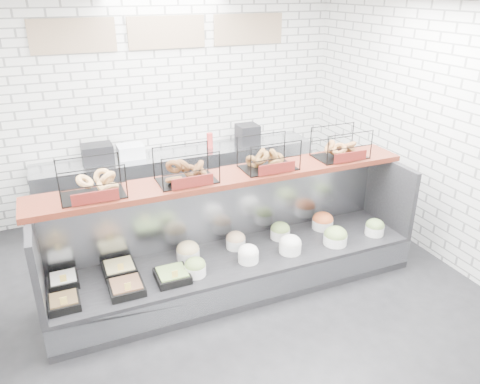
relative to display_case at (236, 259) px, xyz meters
name	(u,v)px	position (x,y,z in m)	size (l,w,h in m)	color
ground	(248,301)	(0.00, -0.34, -0.33)	(5.50, 5.50, 0.00)	black
room_shell	(225,97)	(0.00, 0.26, 1.73)	(5.02, 5.51, 3.01)	silver
display_case	(236,259)	(0.00, 0.00, 0.00)	(4.00, 0.90, 1.20)	black
bagel_shelf	(229,165)	(0.00, 0.18, 1.04)	(4.10, 0.50, 0.40)	#46170F
prep_counter	(180,180)	(-0.01, 2.09, 0.14)	(4.00, 0.60, 1.20)	#93969B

